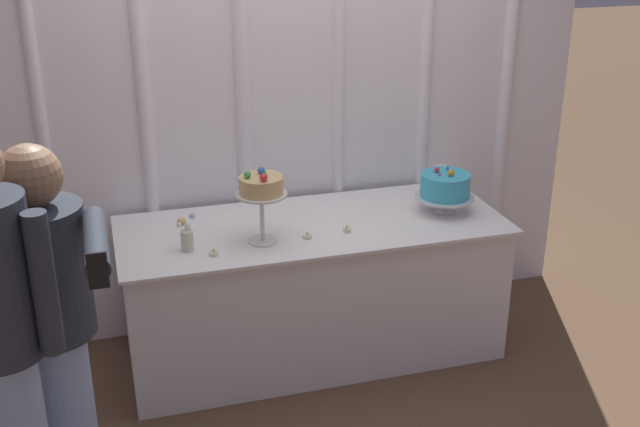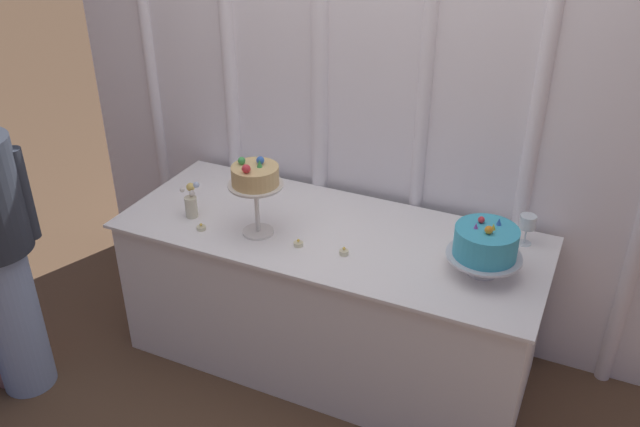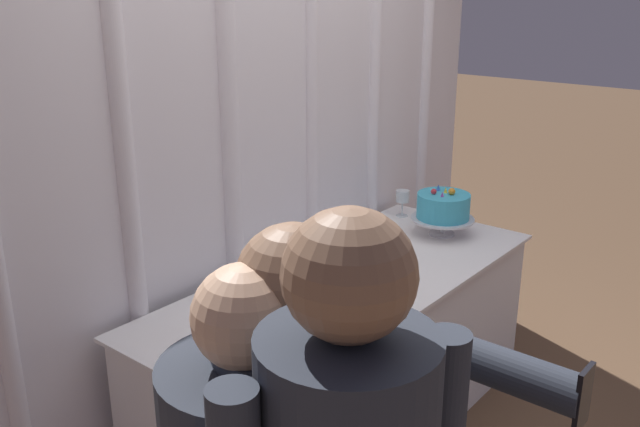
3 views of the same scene
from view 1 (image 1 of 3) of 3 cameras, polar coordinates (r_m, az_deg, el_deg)
name	(u,v)px [view 1 (image 1 of 3)]	position (r m, az deg, el deg)	size (l,w,h in m)	color
ground_plane	(318,359)	(4.38, -0.16, -10.52)	(24.00, 24.00, 0.00)	brown
draped_curtain	(289,97)	(4.35, -2.25, 8.46)	(3.44, 0.15, 2.56)	white
cake_table	(313,289)	(4.27, -0.54, -5.47)	(2.02, 0.81, 0.77)	white
cake_display_nearleft	(261,189)	(3.79, -4.29, 1.76)	(0.25, 0.25, 0.38)	silver
cake_display_nearright	(445,187)	(4.26, 9.07, 1.94)	(0.32, 0.32, 0.25)	silver
wine_glass	(441,172)	(4.59, 8.78, 2.97)	(0.07, 0.07, 0.15)	silver
flower_vase	(186,236)	(3.82, -9.68, -1.59)	(0.09, 0.08, 0.19)	beige
tealight_far_left	(214,253)	(3.78, -7.74, -2.89)	(0.04, 0.04, 0.03)	beige
tealight_near_left	(307,237)	(3.92, -0.94, -1.69)	(0.04, 0.04, 0.03)	beige
tealight_near_right	(347,230)	(4.00, 1.98, -1.20)	(0.04, 0.04, 0.04)	beige
guest_girl_blue_dress	(50,319)	(3.22, -19.01, -7.23)	(0.50, 0.74, 1.55)	#93ADD6
guest_man_dark_suit	(24,329)	(3.29, -20.71, -7.85)	(0.49, 0.49, 1.49)	#D6938E
guest_man_pink_jacket	(0,339)	(2.99, -22.22, -8.41)	(0.44, 0.41, 1.67)	#93ADD6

